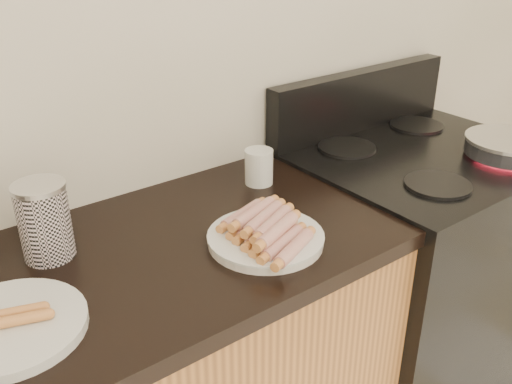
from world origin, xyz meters
TOP-DOWN VIEW (x-y plane):
  - wall_back at (0.00, 2.00)m, footprint 4.00×0.04m
  - stove at (0.78, 1.68)m, footprint 0.76×0.65m
  - stove_panel at (0.78, 1.96)m, footprint 0.76×0.06m
  - burner_near_left at (0.61, 1.51)m, footprint 0.18×0.18m
  - burner_near_right at (0.95, 1.51)m, footprint 0.18×0.18m
  - burner_far_left at (0.61, 1.84)m, footprint 0.18×0.18m
  - burner_far_right at (0.95, 1.84)m, footprint 0.18×0.18m
  - frying_pan at (0.94, 1.50)m, footprint 0.26×0.44m
  - main_plate at (0.07, 1.57)m, footprint 0.34×0.34m
  - side_plate at (-0.49, 1.61)m, footprint 0.32×0.32m
  - hotdog_pile at (0.07, 1.57)m, footprint 0.14×0.26m
  - plain_sausages at (-0.49, 1.61)m, footprint 0.13×0.09m
  - canister at (-0.34, 1.82)m, footprint 0.11×0.11m
  - mug at (0.25, 1.83)m, footprint 0.09×0.09m

SIDE VIEW (x-z plane):
  - stove at x=0.78m, z-range 0.00..0.91m
  - main_plate at x=0.07m, z-range 0.90..0.92m
  - side_plate at x=-0.49m, z-range 0.90..0.92m
  - burner_near_left at x=0.61m, z-range 0.91..0.92m
  - burner_near_right at x=0.95m, z-range 0.91..0.92m
  - burner_far_left at x=0.61m, z-range 0.91..0.92m
  - burner_far_right at x=0.95m, z-range 0.91..0.92m
  - plain_sausages at x=-0.49m, z-range 0.92..0.94m
  - hotdog_pile at x=0.07m, z-range 0.91..0.97m
  - frying_pan at x=0.94m, z-range 0.92..0.98m
  - mug at x=0.25m, z-range 0.90..1.00m
  - canister at x=-0.34m, z-range 0.90..1.07m
  - stove_panel at x=0.78m, z-range 0.91..1.11m
  - wall_back at x=0.00m, z-range 0.00..2.60m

